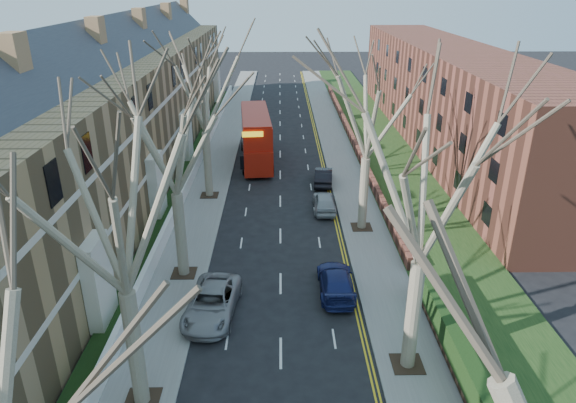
{
  "coord_description": "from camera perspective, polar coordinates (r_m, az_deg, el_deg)",
  "views": [
    {
      "loc": [
        0.05,
        -10.24,
        16.01
      ],
      "look_at": [
        0.5,
        19.84,
        3.05
      ],
      "focal_mm": 32.0,
      "sensor_mm": 36.0,
      "label": 1
    }
  ],
  "objects": [
    {
      "name": "pavement_left",
      "position": [
        52.11,
        -7.52,
        5.28
      ],
      "size": [
        3.0,
        102.0,
        0.12
      ],
      "primitive_type": "cube",
      "color": "slate",
      "rests_on": "ground"
    },
    {
      "name": "pavement_right",
      "position": [
        52.09,
        5.76,
        5.36
      ],
      "size": [
        3.0,
        102.0,
        0.12
      ],
      "primitive_type": "cube",
      "color": "slate",
      "rests_on": "ground"
    },
    {
      "name": "car_right_far",
      "position": [
        43.88,
        3.97,
        2.82
      ],
      "size": [
        1.88,
        4.32,
        1.38
      ],
      "primitive_type": "imported",
      "rotation": [
        0.0,
        0.0,
        3.04
      ],
      "color": "black",
      "rests_on": "ground"
    },
    {
      "name": "tree_left_mid",
      "position": [
        18.39,
        -19.03,
        1.44
      ],
      "size": [
        10.5,
        10.5,
        14.71
      ],
      "color": "#776D55",
      "rests_on": "ground"
    },
    {
      "name": "tree_left_dist",
      "position": [
        39.2,
        -9.55,
        13.52
      ],
      "size": [
        10.5,
        10.5,
        14.71
      ],
      "color": "#776D55",
      "rests_on": "ground"
    },
    {
      "name": "double_decker_bus",
      "position": [
        49.11,
        -3.58,
        7.03
      ],
      "size": [
        3.49,
        11.27,
        4.64
      ],
      "rotation": [
        0.0,
        0.0,
        3.23
      ],
      "color": "#A1180B",
      "rests_on": "ground"
    },
    {
      "name": "flats_right",
      "position": [
        57.08,
        17.25,
        11.15
      ],
      "size": [
        13.97,
        54.0,
        10.0
      ],
      "color": "brown",
      "rests_on": "ground"
    },
    {
      "name": "car_right_near",
      "position": [
        28.9,
        5.36,
        -8.84
      ],
      "size": [
        1.93,
        4.72,
        1.37
      ],
      "primitive_type": "imported",
      "rotation": [
        0.0,
        0.0,
        3.14
      ],
      "color": "navy",
      "rests_on": "ground"
    },
    {
      "name": "tree_right_mid",
      "position": [
        20.15,
        15.5,
        3.76
      ],
      "size": [
        10.5,
        10.5,
        14.71
      ],
      "color": "#776D55",
      "rests_on": "ground"
    },
    {
      "name": "terrace_left",
      "position": [
        44.7,
        -18.9,
        8.5
      ],
      "size": [
        9.7,
        78.0,
        13.6
      ],
      "color": "#95764C",
      "rests_on": "ground"
    },
    {
      "name": "tree_right_far",
      "position": [
        33.42,
        9.07,
        11.34
      ],
      "size": [
        10.15,
        10.15,
        14.22
      ],
      "color": "#776D55",
      "rests_on": "ground"
    },
    {
      "name": "front_wall_left",
      "position": [
        44.68,
        -10.75,
        2.74
      ],
      "size": [
        0.3,
        78.0,
        1.0
      ],
      "color": "white",
      "rests_on": "ground"
    },
    {
      "name": "grass_verge_right",
      "position": [
        52.77,
        10.65,
        5.41
      ],
      "size": [
        6.0,
        102.0,
        0.06
      ],
      "color": "#173212",
      "rests_on": "ground"
    },
    {
      "name": "tree_left_far",
      "position": [
        27.7,
        -12.97,
        8.57
      ],
      "size": [
        10.15,
        10.15,
        14.22
      ],
      "color": "#776D55",
      "rests_on": "ground"
    },
    {
      "name": "car_left_far",
      "position": [
        27.27,
        -8.43,
        -11.06
      ],
      "size": [
        2.9,
        5.46,
        1.46
      ],
      "primitive_type": "imported",
      "rotation": [
        0.0,
        0.0,
        -0.09
      ],
      "color": "gray",
      "rests_on": "ground"
    },
    {
      "name": "car_right_mid",
      "position": [
        38.75,
        4.06,
        -0.04
      ],
      "size": [
        1.65,
        4.08,
        1.39
      ],
      "primitive_type": "imported",
      "rotation": [
        0.0,
        0.0,
        3.14
      ],
      "color": "#9B9EA3",
      "rests_on": "ground"
    }
  ]
}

